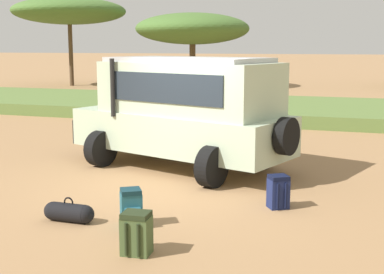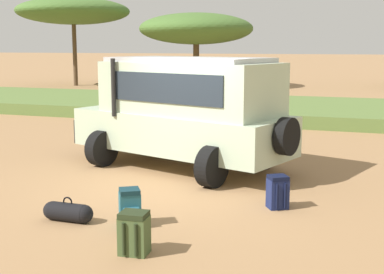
% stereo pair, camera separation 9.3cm
% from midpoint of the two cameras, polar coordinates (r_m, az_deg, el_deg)
% --- Properties ---
extents(ground_plane, '(320.00, 320.00, 0.00)m').
position_cam_midpoint_polar(ground_plane, '(10.37, -2.56, -5.30)').
color(ground_plane, '#9E754C').
extents(grass_bank, '(120.00, 7.00, 0.44)m').
position_cam_midpoint_polar(grass_bank, '(21.28, 8.76, 2.97)').
color(grass_bank, '#5B7538').
rests_on(grass_bank, ground_plane).
extents(safari_vehicle, '(5.45, 3.63, 2.44)m').
position_cam_midpoint_polar(safari_vehicle, '(11.69, -1.05, 2.88)').
color(safari_vehicle, '#B2C6A8').
rests_on(safari_vehicle, ground_plane).
extents(backpack_beside_front_wheel, '(0.42, 0.44, 0.56)m').
position_cam_midpoint_polar(backpack_beside_front_wheel, '(9.09, 8.86, -5.81)').
color(backpack_beside_front_wheel, navy).
rests_on(backpack_beside_front_wheel, ground_plane).
extents(backpack_cluster_center, '(0.39, 0.42, 0.57)m').
position_cam_midpoint_polar(backpack_cluster_center, '(7.11, -6.29, -10.19)').
color(backpack_cluster_center, '#42562D').
rests_on(backpack_cluster_center, ground_plane).
extents(backpack_near_rear_wheel, '(0.43, 0.46, 0.57)m').
position_cam_midpoint_polar(backpack_near_rear_wheel, '(8.16, -6.83, -7.54)').
color(backpack_near_rear_wheel, '#235B6B').
rests_on(backpack_near_rear_wheel, ground_plane).
extents(duffel_bag_low_black_case, '(0.85, 0.29, 0.39)m').
position_cam_midpoint_polar(duffel_bag_low_black_case, '(8.55, -13.30, -7.84)').
color(duffel_bag_low_black_case, black).
rests_on(duffel_bag_low_black_case, ground_plane).
extents(acacia_tree_far_left, '(7.46, 7.59, 5.79)m').
position_cam_midpoint_polar(acacia_tree_far_left, '(37.22, -13.03, 12.93)').
color(acacia_tree_far_left, brown).
rests_on(acacia_tree_far_left, ground_plane).
extents(acacia_tree_left_mid, '(7.30, 7.49, 4.75)m').
position_cam_midpoint_polar(acacia_tree_left_mid, '(35.02, -0.02, 11.46)').
color(acacia_tree_left_mid, brown).
rests_on(acacia_tree_left_mid, ground_plane).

